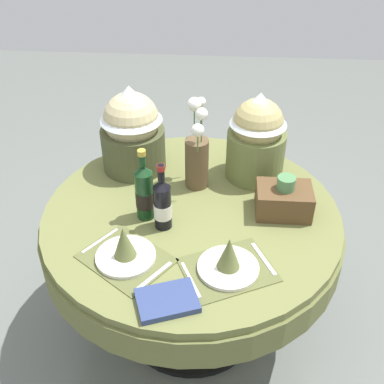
# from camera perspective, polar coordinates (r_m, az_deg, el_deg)

# --- Properties ---
(ground) EXTENTS (8.00, 8.00, 0.00)m
(ground) POSITION_cam_1_polar(r_m,az_deg,el_deg) (2.66, -0.05, -15.04)
(ground) COLOR slate
(dining_table) EXTENTS (1.36, 1.36, 0.75)m
(dining_table) POSITION_cam_1_polar(r_m,az_deg,el_deg) (2.21, -0.06, -4.87)
(dining_table) COLOR olive
(dining_table) RESTS_ON ground
(place_setting_left) EXTENTS (0.43, 0.41, 0.16)m
(place_setting_left) POSITION_cam_1_polar(r_m,az_deg,el_deg) (1.88, -8.11, -6.96)
(place_setting_left) COLOR brown
(place_setting_left) RESTS_ON dining_table
(place_setting_right) EXTENTS (0.42, 0.38, 0.16)m
(place_setting_right) POSITION_cam_1_polar(r_m,az_deg,el_deg) (1.82, 4.44, -8.34)
(place_setting_right) COLOR brown
(place_setting_right) RESTS_ON dining_table
(flower_vase) EXTENTS (0.11, 0.24, 0.43)m
(flower_vase) POSITION_cam_1_polar(r_m,az_deg,el_deg) (2.19, 0.60, 4.60)
(flower_vase) COLOR brown
(flower_vase) RESTS_ON dining_table
(wine_bottle_left) EXTENTS (0.08, 0.08, 0.31)m
(wine_bottle_left) POSITION_cam_1_polar(r_m,az_deg,el_deg) (1.97, -3.59, -1.44)
(wine_bottle_left) COLOR black
(wine_bottle_left) RESTS_ON dining_table
(wine_bottle_centre) EXTENTS (0.08, 0.08, 0.34)m
(wine_bottle_centre) POSITION_cam_1_polar(r_m,az_deg,el_deg) (2.02, -5.78, 0.01)
(wine_bottle_centre) COLOR #143819
(wine_bottle_centre) RESTS_ON dining_table
(book_on_table) EXTENTS (0.25, 0.22, 0.03)m
(book_on_table) POSITION_cam_1_polar(r_m,az_deg,el_deg) (1.73, -3.04, -12.98)
(book_on_table) COLOR navy
(book_on_table) RESTS_ON dining_table
(gift_tub_back_left) EXTENTS (0.32, 0.32, 0.44)m
(gift_tub_back_left) POSITION_cam_1_polar(r_m,az_deg,el_deg) (2.32, -7.30, 7.88)
(gift_tub_back_left) COLOR #474C2D
(gift_tub_back_left) RESTS_ON dining_table
(gift_tub_back_right) EXTENTS (0.28, 0.28, 0.44)m
(gift_tub_back_right) POSITION_cam_1_polar(r_m,az_deg,el_deg) (2.26, 7.89, 7.02)
(gift_tub_back_right) COLOR olive
(gift_tub_back_right) RESTS_ON dining_table
(woven_basket_side_right) EXTENTS (0.24, 0.18, 0.19)m
(woven_basket_side_right) POSITION_cam_1_polar(r_m,az_deg,el_deg) (2.11, 11.04, -0.88)
(woven_basket_side_right) COLOR brown
(woven_basket_side_right) RESTS_ON dining_table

